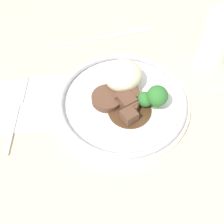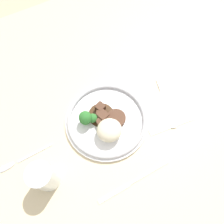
% 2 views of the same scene
% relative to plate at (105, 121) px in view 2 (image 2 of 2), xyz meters
% --- Properties ---
extents(ground_plane, '(8.00, 8.00, 0.00)m').
position_rel_plate_xyz_m(ground_plane, '(-0.01, -0.02, -0.05)').
color(ground_plane, tan).
extents(dining_table, '(1.45, 1.16, 0.04)m').
position_rel_plate_xyz_m(dining_table, '(-0.01, -0.02, -0.04)').
color(dining_table, beige).
rests_on(dining_table, ground).
extents(napkin, '(0.17, 0.15, 0.00)m').
position_rel_plate_xyz_m(napkin, '(-0.19, 0.05, -0.02)').
color(napkin, silver).
rests_on(napkin, dining_table).
extents(plate, '(0.26, 0.26, 0.07)m').
position_rel_plate_xyz_m(plate, '(0.00, 0.00, 0.00)').
color(plate, white).
rests_on(plate, dining_table).
extents(juice_glass, '(0.07, 0.07, 0.11)m').
position_rel_plate_xyz_m(juice_glass, '(0.22, 0.08, 0.03)').
color(juice_glass, orange).
rests_on(juice_glass, dining_table).
extents(fork, '(0.06, 0.17, 0.00)m').
position_rel_plate_xyz_m(fork, '(-0.20, 0.05, -0.01)').
color(fork, '#B7B7BC').
rests_on(fork, napkin).
extents(knife, '(0.23, 0.01, 0.00)m').
position_rel_plate_xyz_m(knife, '(0.02, 0.19, -0.02)').
color(knife, '#B7B7BC').
rests_on(knife, dining_table).
extents(spoon, '(0.17, 0.02, 0.01)m').
position_rel_plate_xyz_m(spoon, '(0.29, -0.01, -0.02)').
color(spoon, '#B7B7BC').
rests_on(spoon, dining_table).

